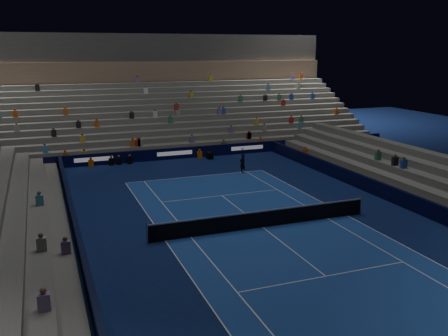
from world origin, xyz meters
TOP-DOWN VIEW (x-y plane):
  - ground at (0.00, 0.00)m, footprint 90.00×90.00m
  - court_surface at (0.00, 0.00)m, footprint 10.97×23.77m
  - sponsor_barrier_far at (0.00, 18.50)m, footprint 44.00×0.25m
  - sponsor_barrier_east at (9.70, 0.00)m, footprint 0.25×37.00m
  - sponsor_barrier_west at (-9.70, 0.00)m, footprint 0.25×37.00m
  - grandstand_main at (0.00, 27.90)m, footprint 44.00×15.20m
  - tennis_net at (0.00, 0.00)m, footprint 12.90×0.10m
  - tennis_player at (3.70, 11.66)m, footprint 0.67×0.57m
  - broadcast_camera at (2.95, 17.39)m, footprint 0.54×0.96m

SIDE VIEW (x-z plane):
  - ground at x=0.00m, z-range 0.00..0.00m
  - court_surface at x=0.00m, z-range 0.00..0.01m
  - broadcast_camera at x=2.95m, z-range 0.01..0.64m
  - sponsor_barrier_far at x=0.00m, z-range 0.00..1.00m
  - sponsor_barrier_east at x=9.70m, z-range 0.00..1.00m
  - sponsor_barrier_west at x=-9.70m, z-range 0.00..1.00m
  - tennis_net at x=0.00m, z-range -0.05..1.05m
  - tennis_player at x=3.70m, z-range 0.00..1.57m
  - grandstand_main at x=0.00m, z-range -2.22..8.98m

